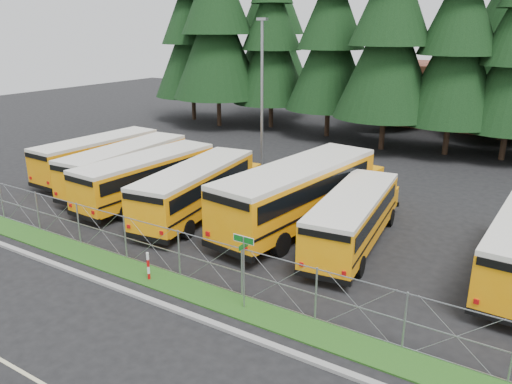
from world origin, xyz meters
TOP-DOWN VIEW (x-y plane):
  - ground at (0.00, 0.00)m, footprint 120.00×120.00m
  - curb at (0.00, -3.10)m, footprint 50.00×0.25m
  - grass_verge at (0.00, -1.70)m, footprint 50.00×1.40m
  - chainlink_fence at (0.00, -1.00)m, footprint 44.00×0.10m
  - brick_building at (6.00, 40.00)m, footprint 22.00×10.00m
  - bus_0 at (-14.54, 7.15)m, footprint 2.82×10.31m
  - bus_1 at (-11.04, 6.20)m, footprint 3.03×10.63m
  - bus_2 at (-8.34, 5.27)m, footprint 2.99×10.55m
  - bus_3 at (-4.64, 4.96)m, footprint 3.81×10.69m
  - bus_5 at (0.64, 6.50)m, footprint 4.37×12.59m
  - bus_6 at (3.78, 5.54)m, footprint 3.39×10.00m
  - street_sign at (2.52, -1.66)m, footprint 0.84×0.55m
  - striped_bollard at (-1.83, -1.92)m, footprint 0.11×0.11m
  - light_standard at (-6.82, 14.80)m, footprint 0.70×0.35m
  - conifer_0 at (-23.19, 27.47)m, footprint 7.88×7.88m
  - conifer_1 at (-18.70, 25.92)m, footprint 8.90×8.90m
  - conifer_2 at (-13.95, 28.18)m, footprint 7.47×7.47m
  - conifer_3 at (-7.40, 27.20)m, footprint 7.71×7.71m
  - conifer_4 at (-1.42, 24.79)m, footprint 8.20×8.20m
  - conifer_5 at (3.42, 25.75)m, footprint 7.60×7.60m
  - conifer_10 at (-16.83, 33.10)m, footprint 8.83×8.83m
  - conifer_11 at (-4.18, 33.98)m, footprint 8.37×8.37m

SIDE VIEW (x-z plane):
  - ground at x=0.00m, z-range 0.00..0.00m
  - grass_verge at x=0.00m, z-range 0.00..0.06m
  - curb at x=0.00m, z-range 0.00..0.12m
  - striped_bollard at x=-1.83m, z-range 0.00..1.20m
  - chainlink_fence at x=0.00m, z-range 0.00..2.00m
  - bus_6 at x=3.78m, z-range 0.00..2.57m
  - bus_0 at x=-14.54m, z-range 0.00..2.68m
  - bus_2 at x=-8.34m, z-range 0.00..2.74m
  - bus_3 at x=-4.64m, z-range 0.00..2.74m
  - bus_1 at x=-11.04m, z-range 0.00..2.76m
  - bus_5 at x=0.64m, z-range 0.00..3.23m
  - street_sign at x=2.52m, z-range 0.63..3.44m
  - brick_building at x=6.00m, z-range 0.00..6.00m
  - light_standard at x=-6.82m, z-range 0.43..10.57m
  - conifer_2 at x=-13.95m, z-range 0.00..16.52m
  - conifer_5 at x=3.42m, z-range 0.00..16.81m
  - conifer_3 at x=-7.40m, z-range 0.00..17.04m
  - conifer_0 at x=-23.19m, z-range 0.00..17.44m
  - conifer_4 at x=-1.42m, z-range 0.00..18.13m
  - conifer_11 at x=-4.18m, z-range 0.00..18.51m
  - conifer_10 at x=-16.83m, z-range 0.00..19.54m
  - conifer_1 at x=-18.70m, z-range 0.00..19.67m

